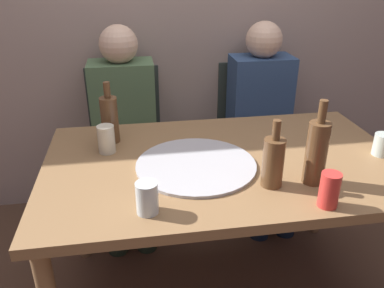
{
  "coord_description": "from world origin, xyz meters",
  "views": [
    {
      "loc": [
        -0.36,
        -1.37,
        1.48
      ],
      "look_at": [
        -0.13,
        0.06,
        0.79
      ],
      "focal_mm": 36.39,
      "sensor_mm": 36.0,
      "label": 1
    }
  ],
  "objects": [
    {
      "name": "chair_right",
      "position": [
        0.41,
        0.84,
        0.51
      ],
      "size": [
        0.44,
        0.44,
        0.9
      ],
      "rotation": [
        0.0,
        0.0,
        3.14
      ],
      "color": "#2D3833",
      "rests_on": "ground_plane"
    },
    {
      "name": "soda_can",
      "position": [
        0.26,
        -0.38,
        0.8
      ],
      "size": [
        0.07,
        0.07,
        0.12
      ],
      "primitive_type": "cylinder",
      "color": "red",
      "rests_on": "dining_table"
    },
    {
      "name": "beer_bottle",
      "position": [
        0.28,
        -0.22,
        0.86
      ],
      "size": [
        0.08,
        0.08,
        0.32
      ],
      "color": "brown",
      "rests_on": "dining_table"
    },
    {
      "name": "tumbler_far",
      "position": [
        -0.33,
        -0.32,
        0.79
      ],
      "size": [
        0.07,
        0.07,
        0.11
      ],
      "primitive_type": "cylinder",
      "color": "silver",
      "rests_on": "dining_table"
    },
    {
      "name": "pizza_tray",
      "position": [
        -0.13,
        -0.04,
        0.74
      ],
      "size": [
        0.48,
        0.48,
        0.01
      ],
      "primitive_type": "cylinder",
      "color": "#ADADB2",
      "rests_on": "dining_table"
    },
    {
      "name": "wine_glass",
      "position": [
        -0.48,
        0.15,
        0.8
      ],
      "size": [
        0.07,
        0.07,
        0.12
      ],
      "primitive_type": "cylinder",
      "color": "beige",
      "rests_on": "dining_table"
    },
    {
      "name": "guest_in_beanie",
      "position": [
        0.41,
        0.69,
        0.64
      ],
      "size": [
        0.36,
        0.56,
        1.17
      ],
      "rotation": [
        0.0,
        0.0,
        3.14
      ],
      "color": "navy",
      "rests_on": "ground_plane"
    },
    {
      "name": "wine_bottle",
      "position": [
        -0.46,
        0.25,
        0.85
      ],
      "size": [
        0.08,
        0.08,
        0.28
      ],
      "color": "brown",
      "rests_on": "dining_table"
    },
    {
      "name": "tumbler_near",
      "position": [
        0.66,
        -0.06,
        0.78
      ],
      "size": [
        0.08,
        0.08,
        0.09
      ],
      "primitive_type": "cylinder",
      "color": "#B7C6BC",
      "rests_on": "dining_table"
    },
    {
      "name": "chair_left",
      "position": [
        -0.41,
        0.84,
        0.51
      ],
      "size": [
        0.44,
        0.44,
        0.9
      ],
      "rotation": [
        0.0,
        0.0,
        3.14
      ],
      "color": "#2D3833",
      "rests_on": "ground_plane"
    },
    {
      "name": "water_bottle",
      "position": [
        0.12,
        -0.22,
        0.83
      ],
      "size": [
        0.08,
        0.08,
        0.25
      ],
      "color": "brown",
      "rests_on": "dining_table"
    },
    {
      "name": "dining_table",
      "position": [
        0.0,
        0.0,
        0.66
      ],
      "size": [
        1.46,
        0.89,
        0.74
      ],
      "color": "olive",
      "rests_on": "ground_plane"
    },
    {
      "name": "guest_in_sweater",
      "position": [
        -0.41,
        0.69,
        0.64
      ],
      "size": [
        0.36,
        0.56,
        1.17
      ],
      "rotation": [
        0.0,
        0.0,
        3.14
      ],
      "color": "#4C6B47",
      "rests_on": "ground_plane"
    }
  ]
}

